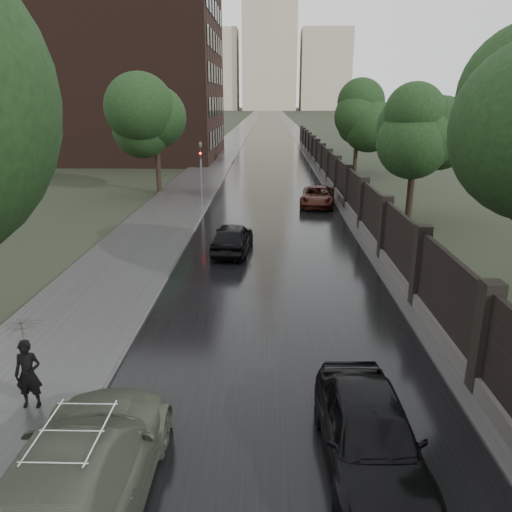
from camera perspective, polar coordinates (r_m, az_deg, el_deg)
The scene contains 15 objects.
road at distance 195.24m, azimuth 1.52°, elevation 15.64°, with size 8.00×420.00×0.02m, color black.
sidewalk_left at distance 195.32m, azimuth -0.31°, elevation 15.66°, with size 4.00×420.00×0.16m, color #2D2D2D.
verge_right at distance 195.32m, azimuth 3.19°, elevation 15.63°, with size 3.00×420.00×0.08m, color #2D2D2D.
fence_right at distance 37.85m, azimuth 8.86°, elevation 9.07°, with size 0.45×75.72×2.70m.
tree_left_far at distance 36.00m, azimuth -11.44°, elevation 15.29°, with size 4.25×4.25×7.39m.
tree_right_b at distance 28.26m, azimuth 17.84°, elevation 13.69°, with size 4.08×4.08×7.01m.
tree_right_c at distance 45.82m, azimuth 11.55°, elevation 15.32°, with size 4.08×4.08×7.01m.
traffic_light at distance 30.67m, azimuth -6.29°, elevation 9.84°, with size 0.16×0.32×4.00m.
brick_building at distance 59.93m, azimuth -16.91°, elevation 20.23°, with size 24.00×18.00×20.00m, color black.
stalinist_tower at distance 306.80m, azimuth 1.56°, elevation 23.50°, with size 92.00×30.00×159.00m.
volga_sedan at distance 9.00m, azimuth -19.69°, elevation -22.61°, with size 2.22×5.46×1.58m, color #495141.
hatchback_left at distance 21.78m, azimuth -2.73°, elevation 2.11°, with size 1.56×3.88×1.32m, color black.
car_right_near at distance 9.69m, azimuth 12.89°, elevation -19.20°, with size 1.70×4.23×1.44m, color black.
car_right_far at distance 31.68m, azimuth 7.06°, elevation 6.78°, with size 2.02×4.39×1.22m, color black.
pedestrian_umbrella at distance 11.41m, azimuth -25.10°, elevation -8.54°, with size 0.95×0.96×2.39m.
Camera 1 is at (-0.26, -5.13, 6.45)m, focal length 35.00 mm.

